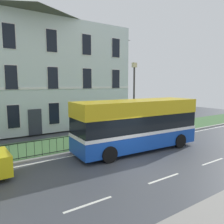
% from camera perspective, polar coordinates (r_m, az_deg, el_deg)
% --- Properties ---
extents(ground_plane, '(60.00, 56.00, 0.18)m').
position_cam_1_polar(ground_plane, '(12.78, 4.68, -13.00)').
color(ground_plane, '#3F4249').
extents(georgian_townhouse, '(20.29, 10.40, 12.16)m').
position_cam_1_polar(georgian_townhouse, '(24.38, -23.02, 11.02)').
color(georgian_townhouse, silver).
rests_on(georgian_townhouse, ground_plane).
extents(iron_verge_railing, '(19.52, 0.04, 0.97)m').
position_cam_1_polar(iron_verge_railing, '(14.34, -13.33, -8.23)').
color(iron_verge_railing, black).
rests_on(iron_verge_railing, ground_plane).
extents(single_decker_bus, '(8.80, 3.01, 3.35)m').
position_cam_1_polar(single_decker_bus, '(14.74, 6.54, -3.13)').
color(single_decker_bus, '#1748B3').
rests_on(single_decker_bus, ground_plane).
extents(street_lamp_post, '(0.36, 0.24, 5.95)m').
position_cam_1_polar(street_lamp_post, '(17.61, 5.74, 4.54)').
color(street_lamp_post, '#333338').
rests_on(street_lamp_post, ground_plane).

